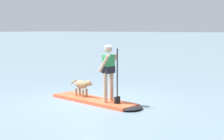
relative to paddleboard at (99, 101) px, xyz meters
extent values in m
plane|color=slate|center=(-0.22, 0.03, -0.05)|extent=(400.00, 400.00, 0.00)
cube|color=#E55933|center=(-0.22, 0.03, 0.00)|extent=(3.16, 1.16, 0.10)
ellipsoid|color=black|center=(1.31, -0.17, 0.00)|extent=(0.65, 0.79, 0.10)
cylinder|color=tan|center=(0.44, 0.07, 0.49)|extent=(0.12, 0.12, 0.88)
cylinder|color=tan|center=(0.40, -0.18, 0.49)|extent=(0.12, 0.12, 0.88)
cube|color=black|center=(0.42, -0.06, 1.01)|extent=(0.27, 0.39, 0.20)
cube|color=#338C4C|center=(0.42, -0.06, 1.19)|extent=(0.24, 0.36, 0.53)
sphere|color=tan|center=(0.42, -0.06, 1.62)|extent=(0.22, 0.22, 0.22)
ellipsoid|color=white|center=(0.42, -0.06, 1.68)|extent=(0.23, 0.23, 0.11)
cylinder|color=tan|center=(0.44, 0.13, 1.21)|extent=(0.43, 0.14, 0.54)
cylinder|color=tan|center=(0.39, -0.24, 1.21)|extent=(0.43, 0.14, 0.54)
cylinder|color=black|center=(0.77, -0.10, 0.85)|extent=(0.04, 0.04, 1.60)
cube|color=black|center=(0.77, -0.10, 0.15)|extent=(0.10, 0.19, 0.20)
ellipsoid|color=#997A51|center=(-0.77, 0.10, 0.43)|extent=(0.56, 0.29, 0.26)
ellipsoid|color=#997A51|center=(-0.45, 0.06, 0.51)|extent=(0.24, 0.19, 0.18)
ellipsoid|color=brown|center=(-0.34, 0.05, 0.49)|extent=(0.13, 0.10, 0.08)
cylinder|color=#997A51|center=(-1.14, 0.15, 0.48)|extent=(0.27, 0.08, 0.18)
cylinder|color=#997A51|center=(-0.60, 0.16, 0.18)|extent=(0.07, 0.07, 0.25)
cylinder|color=#997A51|center=(-0.62, 0.01, 0.18)|extent=(0.07, 0.07, 0.25)
cylinder|color=#997A51|center=(-0.92, 0.20, 0.18)|extent=(0.07, 0.07, 0.25)
cylinder|color=#997A51|center=(-0.94, 0.05, 0.18)|extent=(0.07, 0.07, 0.25)
camera|label=1|loc=(6.34, -8.20, 2.21)|focal=55.26mm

